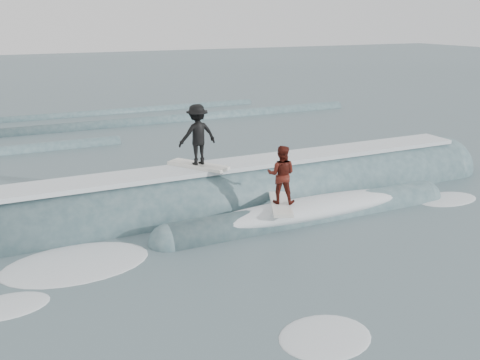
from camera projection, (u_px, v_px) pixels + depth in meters
name	position (u px, v px, depth m)	size (l,w,h in m)	color
ground	(285.00, 248.00, 14.08)	(160.00, 160.00, 0.00)	#3E545A
breaking_wave	(236.00, 205.00, 17.20)	(20.94, 4.08, 2.60)	#37535C
surfer_black	(197.00, 137.00, 16.26)	(1.56, 1.97, 1.95)	white
surfer_red	(281.00, 178.00, 15.34)	(1.34, 2.05, 1.80)	silver
whitewater	(210.00, 258.00, 13.48)	(15.68, 7.18, 0.10)	white
far_swells	(72.00, 131.00, 28.17)	(37.56, 8.65, 0.80)	#37535C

